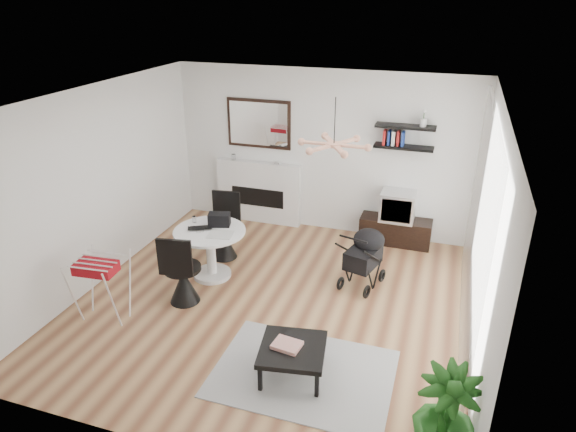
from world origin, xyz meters
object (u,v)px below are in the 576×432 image
(tv_console, at_px, (395,231))
(drying_rack, at_px, (102,288))
(dining_table, at_px, (211,246))
(stroller, at_px, (364,259))
(fireplace, at_px, (259,185))
(potted_plant, at_px, (445,417))
(crt_tv, at_px, (398,206))
(coffee_table, at_px, (293,350))

(tv_console, relative_size, drying_rack, 1.33)
(dining_table, height_order, stroller, stroller)
(fireplace, xyz_separation_m, stroller, (2.16, -1.54, -0.30))
(tv_console, bearing_deg, potted_plant, -77.28)
(stroller, bearing_deg, crt_tv, 94.34)
(fireplace, xyz_separation_m, crt_tv, (2.42, -0.13, -0.03))
(dining_table, bearing_deg, potted_plant, -34.12)
(drying_rack, height_order, coffee_table, drying_rack)
(drying_rack, xyz_separation_m, coffee_table, (2.55, -0.25, -0.12))
(tv_console, height_order, coffee_table, tv_console)
(fireplace, relative_size, drying_rack, 2.54)
(fireplace, bearing_deg, tv_console, -3.12)
(fireplace, xyz_separation_m, dining_table, (0.05, -2.03, -0.20))
(tv_console, height_order, drying_rack, drying_rack)
(dining_table, height_order, drying_rack, drying_rack)
(drying_rack, relative_size, stroller, 0.96)
(dining_table, bearing_deg, stroller, 12.97)
(drying_rack, xyz_separation_m, stroller, (2.93, 1.85, -0.07))
(potted_plant, bearing_deg, crt_tv, 102.67)
(potted_plant, bearing_deg, dining_table, 145.88)
(tv_console, bearing_deg, stroller, -100.33)
(crt_tv, height_order, potted_plant, potted_plant)
(crt_tv, distance_m, stroller, 1.46)
(dining_table, bearing_deg, fireplace, 91.31)
(dining_table, distance_m, coffee_table, 2.38)
(crt_tv, xyz_separation_m, potted_plant, (0.93, -4.13, -0.18))
(fireplace, height_order, coffee_table, fireplace)
(drying_rack, relative_size, coffee_table, 1.08)
(stroller, relative_size, potted_plant, 0.92)
(fireplace, distance_m, dining_table, 2.04)
(crt_tv, bearing_deg, potted_plant, -77.33)
(crt_tv, distance_m, potted_plant, 4.24)
(crt_tv, relative_size, drying_rack, 0.63)
(tv_console, relative_size, crt_tv, 2.11)
(crt_tv, bearing_deg, stroller, -100.53)
(tv_console, bearing_deg, crt_tv, -36.05)
(fireplace, xyz_separation_m, tv_console, (2.42, -0.13, -0.47))
(tv_console, xyz_separation_m, stroller, (-0.26, -1.41, 0.17))
(fireplace, xyz_separation_m, potted_plant, (3.35, -4.27, -0.20))
(crt_tv, distance_m, coffee_table, 3.59)
(fireplace, bearing_deg, coffee_table, -63.94)
(crt_tv, xyz_separation_m, stroller, (-0.26, -1.41, -0.28))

